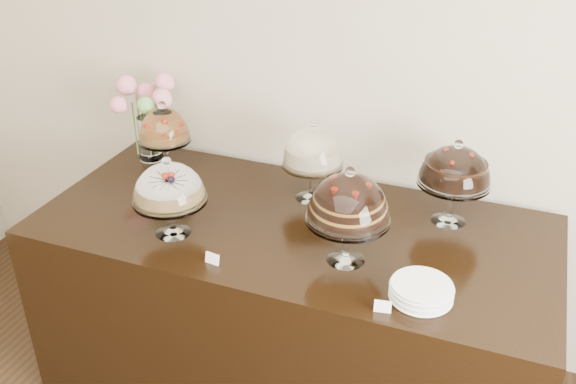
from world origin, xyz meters
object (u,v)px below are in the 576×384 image
(cake_stand_sugar_sponge, at_px, (169,187))
(flower_vase, at_px, (146,109))
(display_counter, at_px, (292,307))
(plate_stack, at_px, (421,291))
(cake_stand_dark_choco, at_px, (455,169))
(cake_stand_choco_layer, at_px, (349,202))
(cake_stand_fruit_tart, at_px, (164,128))
(cake_stand_cheesecake, at_px, (313,150))

(cake_stand_sugar_sponge, relative_size, flower_vase, 0.81)
(display_counter, xyz_separation_m, plate_stack, (0.61, -0.31, 0.48))
(cake_stand_dark_choco, bearing_deg, flower_vase, 177.08)
(display_counter, bearing_deg, cake_stand_sugar_sponge, -150.89)
(cake_stand_dark_choco, distance_m, flower_vase, 1.53)
(cake_stand_sugar_sponge, xyz_separation_m, cake_stand_choco_layer, (0.73, 0.07, 0.04))
(cake_stand_choco_layer, height_order, flower_vase, flower_vase)
(cake_stand_sugar_sponge, relative_size, plate_stack, 1.57)
(cake_stand_fruit_tart, bearing_deg, cake_stand_dark_choco, 1.43)
(display_counter, relative_size, cake_stand_choco_layer, 5.42)
(cake_stand_choco_layer, distance_m, cake_stand_dark_choco, 0.55)
(cake_stand_dark_choco, bearing_deg, cake_stand_fruit_tart, -178.57)
(cake_stand_choco_layer, bearing_deg, cake_stand_cheesecake, 124.31)
(cake_stand_fruit_tart, height_order, plate_stack, cake_stand_fruit_tart)
(display_counter, relative_size, cake_stand_cheesecake, 5.76)
(cake_stand_dark_choco, xyz_separation_m, flower_vase, (-1.53, 0.08, 0.02))
(cake_stand_choco_layer, distance_m, cake_stand_cheesecake, 0.51)
(display_counter, height_order, cake_stand_fruit_tart, cake_stand_fruit_tart)
(flower_vase, bearing_deg, cake_stand_sugar_sponge, -51.45)
(display_counter, bearing_deg, plate_stack, -26.89)
(cake_stand_choco_layer, distance_m, cake_stand_fruit_tart, 1.12)
(display_counter, height_order, plate_stack, plate_stack)
(display_counter, height_order, cake_stand_sugar_sponge, cake_stand_sugar_sponge)
(cake_stand_choco_layer, bearing_deg, cake_stand_fruit_tart, 158.44)
(cake_stand_sugar_sponge, bearing_deg, flower_vase, 128.55)
(cake_stand_fruit_tart, bearing_deg, cake_stand_sugar_sponge, -57.31)
(display_counter, relative_size, cake_stand_sugar_sponge, 6.32)
(cake_stand_fruit_tart, bearing_deg, display_counter, -17.44)
(display_counter, distance_m, cake_stand_choco_layer, 0.79)
(display_counter, distance_m, cake_stand_cheesecake, 0.73)
(display_counter, xyz_separation_m, flower_vase, (-0.91, 0.35, 0.72))
(cake_stand_choco_layer, relative_size, flower_vase, 0.94)
(display_counter, relative_size, cake_stand_fruit_tart, 5.92)
(cake_stand_cheesecake, height_order, cake_stand_fruit_tart, cake_stand_cheesecake)
(flower_vase, bearing_deg, plate_stack, -23.34)
(cake_stand_sugar_sponge, xyz_separation_m, flower_vase, (-0.47, 0.59, 0.05))
(cake_stand_choco_layer, height_order, plate_stack, cake_stand_choco_layer)
(display_counter, relative_size, flower_vase, 5.09)
(cake_stand_dark_choco, bearing_deg, plate_stack, -90.77)
(cake_stand_dark_choco, bearing_deg, display_counter, -156.51)
(plate_stack, bearing_deg, flower_vase, 156.66)
(cake_stand_dark_choco, bearing_deg, cake_stand_cheesecake, -178.08)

